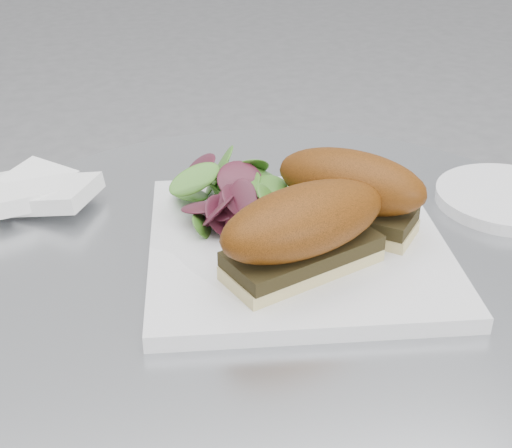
# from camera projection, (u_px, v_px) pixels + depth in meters

# --- Properties ---
(plate) EXTENTS (0.33, 0.33, 0.02)m
(plate) POSITION_uv_depth(u_px,v_px,m) (297.00, 246.00, 0.69)
(plate) COLOR silver
(plate) RESTS_ON table
(sandwich_left) EXTENTS (0.18, 0.12, 0.08)m
(sandwich_left) POSITION_uv_depth(u_px,v_px,m) (304.00, 229.00, 0.62)
(sandwich_left) COLOR #D5C685
(sandwich_left) RESTS_ON plate
(sandwich_right) EXTENTS (0.16, 0.15, 0.08)m
(sandwich_right) POSITION_uv_depth(u_px,v_px,m) (350.00, 190.00, 0.69)
(sandwich_right) COLOR #D5C685
(sandwich_right) RESTS_ON plate
(salad) EXTENTS (0.12, 0.12, 0.05)m
(salad) POSITION_uv_depth(u_px,v_px,m) (237.00, 190.00, 0.73)
(salad) COLOR #48842B
(salad) RESTS_ON plate
(napkin) EXTENTS (0.13, 0.13, 0.02)m
(napkin) POSITION_uv_depth(u_px,v_px,m) (40.00, 198.00, 0.78)
(napkin) COLOR white
(napkin) RESTS_ON table
(saucer) EXTENTS (0.16, 0.16, 0.01)m
(saucer) POSITION_uv_depth(u_px,v_px,m) (508.00, 198.00, 0.79)
(saucer) COLOR silver
(saucer) RESTS_ON table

